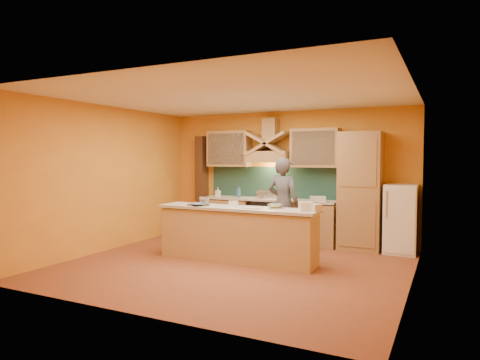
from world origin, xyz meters
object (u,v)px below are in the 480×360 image
at_px(kitchen_scale, 233,203).
at_px(mixing_bowl, 275,206).
at_px(person, 283,203).
at_px(stove, 268,220).
at_px(fridge, 401,219).

height_order(kitchen_scale, mixing_bowl, kitchen_scale).
bearing_deg(kitchen_scale, person, 69.14).
height_order(stove, kitchen_scale, kitchen_scale).
bearing_deg(fridge, mixing_bowl, -136.98).
xyz_separation_m(fridge, person, (-2.11, -0.65, 0.26)).
height_order(fridge, kitchen_scale, fridge).
distance_m(person, mixing_bowl, 1.11).
bearing_deg(stove, kitchen_scale, -87.11).
distance_m(kitchen_scale, mixing_bowl, 0.76).
distance_m(stove, person, 0.99).
bearing_deg(stove, mixing_bowl, -63.89).
height_order(stove, person, person).
relative_size(kitchen_scale, mixing_bowl, 0.44).
relative_size(fridge, mixing_bowl, 4.76).
xyz_separation_m(stove, mixing_bowl, (0.85, -1.73, 0.53)).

